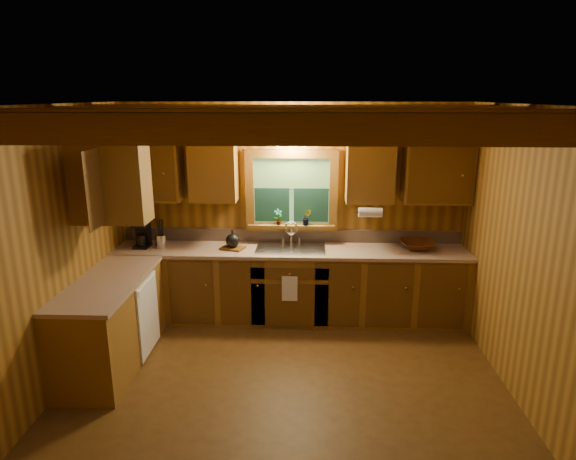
% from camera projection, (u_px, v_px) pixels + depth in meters
% --- Properties ---
extents(room, '(4.20, 4.20, 4.20)m').
position_uv_depth(room, '(284.00, 260.00, 4.24)').
color(room, '#513413').
rests_on(room, ground).
extents(ceiling_beams, '(4.20, 2.54, 0.18)m').
position_uv_depth(ceiling_beams, '(284.00, 119.00, 3.93)').
color(ceiling_beams, brown).
rests_on(ceiling_beams, room).
extents(base_cabinets, '(4.20, 2.22, 0.86)m').
position_uv_depth(base_cabinets, '(247.00, 295.00, 5.73)').
color(base_cabinets, brown).
rests_on(base_cabinets, ground).
extents(countertop, '(4.20, 2.24, 0.04)m').
position_uv_depth(countertop, '(248.00, 258.00, 5.62)').
color(countertop, tan).
rests_on(countertop, base_cabinets).
extents(backsplash, '(4.20, 0.02, 0.16)m').
position_uv_depth(backsplash, '(291.00, 236.00, 6.14)').
color(backsplash, '#9F816B').
rests_on(backsplash, room).
extents(dishwasher_panel, '(0.02, 0.60, 0.80)m').
position_uv_depth(dishwasher_panel, '(148.00, 316.00, 5.19)').
color(dishwasher_panel, white).
rests_on(dishwasher_panel, base_cabinets).
extents(upper_cabinets, '(4.19, 1.77, 0.78)m').
position_uv_depth(upper_cabinets, '(240.00, 172.00, 5.49)').
color(upper_cabinets, brown).
rests_on(upper_cabinets, room).
extents(window, '(1.12, 0.08, 1.00)m').
position_uv_depth(window, '(292.00, 193.00, 5.98)').
color(window, brown).
rests_on(window, room).
extents(window_sill, '(1.06, 0.14, 0.04)m').
position_uv_depth(window_sill, '(291.00, 226.00, 6.04)').
color(window_sill, brown).
rests_on(window_sill, room).
extents(wall_sconce, '(0.45, 0.21, 0.17)m').
position_uv_depth(wall_sconce, '(291.00, 141.00, 5.70)').
color(wall_sconce, black).
rests_on(wall_sconce, room).
extents(paper_towel_roll, '(0.27, 0.11, 0.11)m').
position_uv_depth(paper_towel_roll, '(370.00, 212.00, 5.66)').
color(paper_towel_roll, white).
rests_on(paper_towel_roll, upper_cabinets).
extents(dish_towel, '(0.18, 0.01, 0.30)m').
position_uv_depth(dish_towel, '(290.00, 289.00, 5.67)').
color(dish_towel, white).
rests_on(dish_towel, base_cabinets).
extents(sink, '(0.82, 0.48, 0.43)m').
position_uv_depth(sink, '(291.00, 252.00, 5.90)').
color(sink, silver).
rests_on(sink, countertop).
extents(coffee_maker, '(0.17, 0.22, 0.31)m').
position_uv_depth(coffee_maker, '(142.00, 235.00, 5.93)').
color(coffee_maker, black).
rests_on(coffee_maker, countertop).
extents(utensil_crock, '(0.13, 0.13, 0.36)m').
position_uv_depth(utensil_crock, '(161.00, 241.00, 5.90)').
color(utensil_crock, silver).
rests_on(utensil_crock, countertop).
extents(cutting_board, '(0.31, 0.27, 0.02)m').
position_uv_depth(cutting_board, '(233.00, 248.00, 5.87)').
color(cutting_board, '#563612').
rests_on(cutting_board, countertop).
extents(teakettle, '(0.16, 0.16, 0.21)m').
position_uv_depth(teakettle, '(233.00, 240.00, 5.85)').
color(teakettle, black).
rests_on(teakettle, cutting_board).
extents(wicker_basket, '(0.42, 0.42, 0.10)m').
position_uv_depth(wicker_basket, '(417.00, 245.00, 5.86)').
color(wicker_basket, '#48230C').
rests_on(wicker_basket, countertop).
extents(potted_plant_left, '(0.12, 0.10, 0.20)m').
position_uv_depth(potted_plant_left, '(278.00, 217.00, 5.99)').
color(potted_plant_left, '#563612').
rests_on(potted_plant_left, window_sill).
extents(potted_plant_right, '(0.12, 0.11, 0.20)m').
position_uv_depth(potted_plant_right, '(307.00, 217.00, 5.98)').
color(potted_plant_right, '#563612').
rests_on(potted_plant_right, window_sill).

